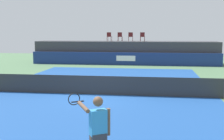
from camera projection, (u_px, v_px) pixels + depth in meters
ground_plane at (106, 84)px, 18.02m from camera, size 48.00×48.00×0.00m
court_inner at (96, 94)px, 15.07m from camera, size 12.00×22.00×0.00m
sponsor_wall at (124, 59)px, 28.25m from camera, size 18.00×0.22×1.20m
spectator_platform at (126, 52)px, 29.95m from camera, size 18.00×2.80×2.20m
spectator_chair_far_left at (109, 36)px, 30.19m from camera, size 0.48×0.48×0.89m
spectator_chair_left at (120, 36)px, 29.79m from camera, size 0.46×0.46×0.89m
spectator_chair_center at (131, 36)px, 29.72m from camera, size 0.47×0.47×0.89m
spectator_chair_right at (142, 36)px, 29.29m from camera, size 0.44×0.44×0.89m
tennis_net at (96, 85)px, 15.01m from camera, size 12.40×0.02×0.95m
tennis_player at (97, 133)px, 6.50m from camera, size 1.11×1.00×1.77m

